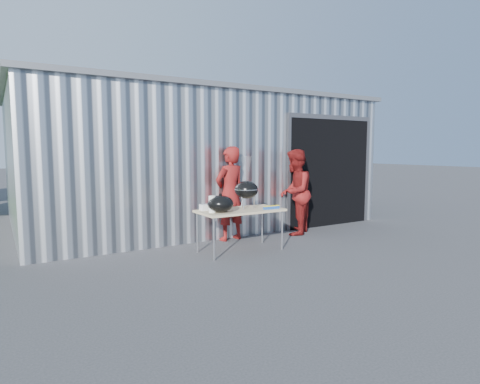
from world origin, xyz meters
TOP-DOWN VIEW (x-y plane):
  - ground at (0.00, 0.00)m, footprint 80.00×80.00m
  - building at (0.92, 4.59)m, footprint 8.20×6.20m
  - folding_table at (0.20, 0.69)m, footprint 1.50×0.75m
  - kettle_grill at (0.36, 0.74)m, footprint 0.43×0.43m
  - grill_lid at (-0.25, 0.59)m, footprint 0.44×0.44m
  - paper_towels at (-0.38, 0.64)m, footprint 0.12×0.12m
  - white_tub at (-0.35, 0.93)m, footprint 0.20×0.15m
  - foil_box at (0.70, 0.44)m, footprint 0.32×0.06m
  - person_cook at (0.50, 1.57)m, footprint 0.74×0.55m
  - person_bystander at (1.95, 1.33)m, footprint 1.12×1.09m

SIDE VIEW (x-z plane):
  - ground at x=0.00m, z-range 0.00..0.00m
  - folding_table at x=0.20m, z-range 0.33..1.08m
  - foil_box at x=0.70m, z-range 0.75..0.81m
  - white_tub at x=-0.35m, z-range 0.75..0.85m
  - paper_towels at x=-0.38m, z-range 0.75..1.03m
  - grill_lid at x=-0.25m, z-range 0.74..1.05m
  - person_bystander at x=1.95m, z-range 0.00..1.81m
  - person_cook at x=0.50m, z-range 0.00..1.86m
  - kettle_grill at x=0.36m, z-range 0.70..1.64m
  - building at x=0.92m, z-range -0.01..3.09m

